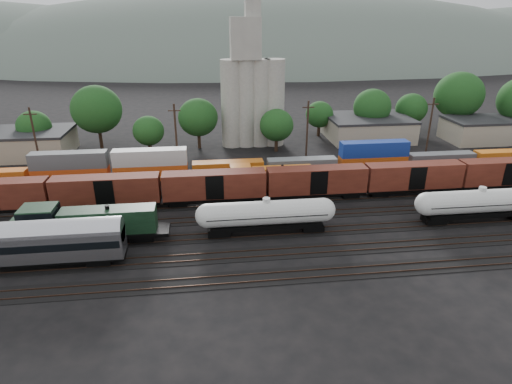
{
  "coord_description": "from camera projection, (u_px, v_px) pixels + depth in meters",
  "views": [
    {
      "loc": [
        -6.87,
        -53.7,
        26.33
      ],
      "look_at": [
        -0.02,
        2.0,
        3.0
      ],
      "focal_mm": 30.0,
      "sensor_mm": 36.0,
      "label": 1
    }
  ],
  "objects": [
    {
      "name": "tank_car_a",
      "position": [
        266.0,
        214.0,
        54.49
      ],
      "size": [
        18.02,
        3.23,
        4.72
      ],
      "color": "silver",
      "rests_on": "ground"
    },
    {
      "name": "orange_locomotive",
      "position": [
        265.0,
        176.0,
        68.65
      ],
      "size": [
        16.05,
        2.68,
        4.01
      ],
      "color": "black",
      "rests_on": "ground"
    },
    {
      "name": "ground",
      "position": [
        258.0,
        217.0,
        60.1
      ],
      "size": [
        600.0,
        600.0,
        0.0
      ],
      "primitive_type": "plane",
      "color": "black"
    },
    {
      "name": "distant_hills",
      "position": [
        245.0,
        85.0,
        308.98
      ],
      "size": [
        860.0,
        286.0,
        130.0
      ],
      "color": "#59665B",
      "rests_on": "ground"
    },
    {
      "name": "utility_poles",
      "position": [
        243.0,
        134.0,
        77.88
      ],
      "size": [
        122.2,
        0.36,
        12.0
      ],
      "color": "black",
      "rests_on": "ground"
    },
    {
      "name": "passenger_coach",
      "position": [
        8.0,
        243.0,
        46.4
      ],
      "size": [
        24.44,
        3.01,
        5.55
      ],
      "color": "silver",
      "rests_on": "ground"
    },
    {
      "name": "tree_band",
      "position": [
        245.0,
        108.0,
        92.38
      ],
      "size": [
        168.19,
        20.15,
        14.52
      ],
      "color": "black",
      "rests_on": "ground"
    },
    {
      "name": "industrial_sheds",
      "position": [
        268.0,
        134.0,
        92.17
      ],
      "size": [
        119.38,
        17.26,
        5.1
      ],
      "color": "#9E937F",
      "rests_on": "ground"
    },
    {
      "name": "grain_silo",
      "position": [
        252.0,
        93.0,
        89.14
      ],
      "size": [
        13.4,
        5.0,
        29.0
      ],
      "color": "#A7A499",
      "rests_on": "ground"
    },
    {
      "name": "tracks",
      "position": [
        258.0,
        217.0,
        60.08
      ],
      "size": [
        180.0,
        33.2,
        0.2
      ],
      "color": "black",
      "rests_on": "ground"
    },
    {
      "name": "container_wall",
      "position": [
        253.0,
        166.0,
        73.01
      ],
      "size": [
        160.0,
        2.6,
        5.8
      ],
      "color": "black",
      "rests_on": "ground"
    },
    {
      "name": "green_locomotive",
      "position": [
        81.0,
        224.0,
        51.91
      ],
      "size": [
        18.9,
        3.34,
        5.0
      ],
      "color": "black",
      "rests_on": "ground"
    },
    {
      "name": "boxcar_string",
      "position": [
        161.0,
        188.0,
        61.96
      ],
      "size": [
        122.8,
        2.9,
        4.2
      ],
      "color": "black",
      "rests_on": "ground"
    },
    {
      "name": "tank_car_b",
      "position": [
        480.0,
        203.0,
        57.76
      ],
      "size": [
        18.28,
        3.27,
        4.79
      ],
      "color": "silver",
      "rests_on": "ground"
    }
  ]
}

